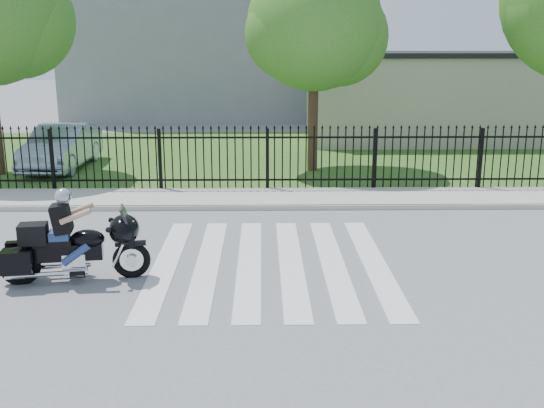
{
  "coord_description": "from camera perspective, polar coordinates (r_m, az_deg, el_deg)",
  "views": [
    {
      "loc": [
        -0.15,
        -11.53,
        4.14
      ],
      "look_at": [
        0.04,
        0.7,
        1.0
      ],
      "focal_mm": 42.0,
      "sensor_mm": 36.0,
      "label": 1
    }
  ],
  "objects": [
    {
      "name": "parked_car",
      "position": [
        22.26,
        -18.36,
        4.89
      ],
      "size": [
        1.68,
        4.45,
        1.45
      ],
      "primitive_type": "imported",
      "rotation": [
        0.0,
        0.0,
        -0.03
      ],
      "color": "#A5B5D0",
      "rests_on": "grass_strip"
    },
    {
      "name": "motorcycle_rider",
      "position": [
        11.73,
        -17.65,
        -3.33
      ],
      "size": [
        2.6,
        1.09,
        1.73
      ],
      "rotation": [
        0.0,
        0.0,
        0.15
      ],
      "color": "black",
      "rests_on": "ground"
    },
    {
      "name": "iron_fence",
      "position": [
        17.83,
        -0.41,
        3.93
      ],
      "size": [
        26.0,
        0.04,
        1.8
      ],
      "color": "black",
      "rests_on": "ground"
    },
    {
      "name": "grass_strip",
      "position": [
        23.89,
        -0.54,
        4.44
      ],
      "size": [
        40.0,
        12.0,
        0.02
      ],
      "primitive_type": "cube",
      "color": "#2D571D",
      "rests_on": "ground"
    },
    {
      "name": "curb",
      "position": [
        16.06,
        -0.34,
        -0.33
      ],
      "size": [
        40.0,
        0.12,
        0.12
      ],
      "primitive_type": "cube",
      "color": "#ADAAA3",
      "rests_on": "ground"
    },
    {
      "name": "building_tall",
      "position": [
        37.69,
        -5.49,
        17.16
      ],
      "size": [
        15.0,
        10.0,
        12.0
      ],
      "primitive_type": "cube",
      "color": "gray",
      "rests_on": "ground"
    },
    {
      "name": "tree_mid",
      "position": [
        20.61,
        3.83,
        15.82
      ],
      "size": [
        4.2,
        4.2,
        6.78
      ],
      "color": "#382316",
      "rests_on": "ground"
    },
    {
      "name": "building_low",
      "position": [
        28.55,
        13.78,
        9.18
      ],
      "size": [
        10.0,
        6.0,
        3.5
      ],
      "primitive_type": "cube",
      "color": "#B7AD98",
      "rests_on": "ground"
    },
    {
      "name": "building_low_roof",
      "position": [
        28.45,
        14.0,
        12.89
      ],
      "size": [
        10.2,
        6.2,
        0.2
      ],
      "primitive_type": "cube",
      "color": "black",
      "rests_on": "building_low"
    },
    {
      "name": "sidewalk",
      "position": [
        17.03,
        -0.38,
        0.53
      ],
      "size": [
        40.0,
        2.0,
        0.12
      ],
      "primitive_type": "cube",
      "color": "#ADAAA3",
      "rests_on": "ground"
    },
    {
      "name": "crosswalk",
      "position": [
        12.25,
        -0.15,
        -5.33
      ],
      "size": [
        5.0,
        5.5,
        0.01
      ],
      "primitive_type": null,
      "color": "silver",
      "rests_on": "ground"
    },
    {
      "name": "ground",
      "position": [
        12.26,
        -0.15,
        -5.35
      ],
      "size": [
        120.0,
        120.0,
        0.0
      ],
      "primitive_type": "plane",
      "color": "slate",
      "rests_on": "ground"
    }
  ]
}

